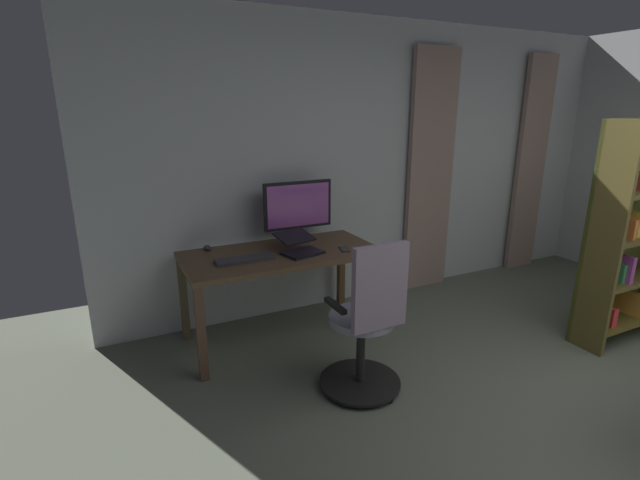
{
  "coord_description": "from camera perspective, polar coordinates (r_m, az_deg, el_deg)",
  "views": [
    {
      "loc": [
        2.55,
        0.78,
        1.86
      ],
      "look_at": [
        1.26,
        -1.86,
        1.0
      ],
      "focal_mm": 25.51,
      "sensor_mm": 36.0,
      "label": 1
    }
  ],
  "objects": [
    {
      "name": "laptop",
      "position": [
        3.59,
        -2.57,
        -0.86
      ],
      "size": [
        0.36,
        0.38,
        0.15
      ],
      "rotation": [
        0.0,
        0.0,
        0.25
      ],
      "color": "black",
      "rests_on": "desk"
    },
    {
      "name": "back_room_partition",
      "position": [
        4.58,
        8.07,
        9.39
      ],
      "size": [
        5.49,
        0.1,
        2.64
      ],
      "primitive_type": "cube",
      "color": "silver",
      "rests_on": "ground"
    },
    {
      "name": "computer_monitor",
      "position": [
        3.9,
        -2.77,
        4.18
      ],
      "size": [
        0.62,
        0.18,
        0.51
      ],
      "color": "black",
      "rests_on": "desk"
    },
    {
      "name": "bookshelf",
      "position": [
        4.38,
        34.32,
        0.56
      ],
      "size": [
        0.89,
        0.3,
        1.8
      ],
      "color": "brown",
      "rests_on": "ground"
    },
    {
      "name": "computer_keyboard",
      "position": [
        3.46,
        -9.45,
        -2.39
      ],
      "size": [
        0.44,
        0.13,
        0.02
      ],
      "primitive_type": "cube",
      "color": "#333338",
      "rests_on": "desk"
    },
    {
      "name": "cell_phone_by_monitor",
      "position": [
        3.69,
        3.11,
        -1.15
      ],
      "size": [
        0.11,
        0.16,
        0.01
      ],
      "primitive_type": "cube",
      "rotation": [
        0.0,
        0.0,
        -0.3
      ],
      "color": "#232328",
      "rests_on": "desk"
    },
    {
      "name": "curtain_left_panel",
      "position": [
        5.82,
        24.87,
        8.41
      ],
      "size": [
        0.41,
        0.06,
        2.42
      ],
      "primitive_type": "cube",
      "color": "gray",
      "rests_on": "ground"
    },
    {
      "name": "computer_mouse",
      "position": [
        3.79,
        -13.96,
        -0.94
      ],
      "size": [
        0.06,
        0.1,
        0.04
      ],
      "primitive_type": "ellipsoid",
      "color": "#333338",
      "rests_on": "desk"
    },
    {
      "name": "office_chair",
      "position": [
        3.02,
        5.93,
        -10.68
      ],
      "size": [
        0.56,
        0.56,
        1.08
      ],
      "rotation": [
        0.0,
        0.0,
        3.15
      ],
      "color": "black",
      "rests_on": "ground"
    },
    {
      "name": "desk",
      "position": [
        3.67,
        -4.86,
        -2.79
      ],
      "size": [
        1.55,
        0.76,
        0.75
      ],
      "color": "brown",
      "rests_on": "ground"
    },
    {
      "name": "curtain_right_panel",
      "position": [
        4.8,
        13.64,
        8.06
      ],
      "size": [
        0.53,
        0.06,
        2.42
      ],
      "primitive_type": "cube",
      "color": "gray",
      "rests_on": "ground"
    }
  ]
}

